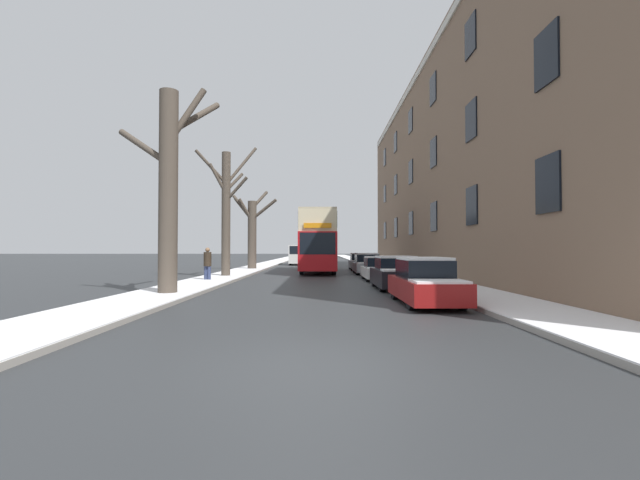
% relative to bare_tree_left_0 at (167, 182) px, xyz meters
% --- Properties ---
extents(ground_plane, '(320.00, 320.00, 0.00)m').
position_rel_bare_tree_left_0_xyz_m(ground_plane, '(5.64, -9.60, -4.29)').
color(ground_plane, '#303335').
extents(sidewalk_left, '(2.63, 130.00, 0.16)m').
position_rel_bare_tree_left_0_xyz_m(sidewalk_left, '(-0.21, 43.40, -4.21)').
color(sidewalk_left, gray).
rests_on(sidewalk_left, ground).
extents(sidewalk_right, '(2.63, 130.00, 0.16)m').
position_rel_bare_tree_left_0_xyz_m(sidewalk_right, '(11.49, 43.40, -4.21)').
color(sidewalk_right, gray).
rests_on(sidewalk_right, ground).
extents(terrace_facade_right, '(9.10, 45.26, 14.97)m').
position_rel_bare_tree_left_0_xyz_m(terrace_facade_right, '(17.30, 13.72, 3.19)').
color(terrace_facade_right, '#7A604C').
rests_on(terrace_facade_right, ground).
extents(bare_tree_left_0, '(3.75, 2.81, 8.08)m').
position_rel_bare_tree_left_0_xyz_m(bare_tree_left_0, '(0.00, 0.00, 0.00)').
color(bare_tree_left_0, '#4C4238').
rests_on(bare_tree_left_0, ground).
extents(bare_tree_left_1, '(3.52, 2.25, 8.37)m').
position_rel_bare_tree_left_0_xyz_m(bare_tree_left_1, '(-0.07, 10.17, -0.03)').
color(bare_tree_left_1, '#4C4238').
rests_on(bare_tree_left_1, ground).
extents(bare_tree_left_2, '(4.07, 2.07, 6.81)m').
position_rel_bare_tree_left_0_xyz_m(bare_tree_left_2, '(-0.04, 19.86, -0.90)').
color(bare_tree_left_2, '#4C4238').
rests_on(bare_tree_left_2, ground).
extents(double_decker_bus, '(2.59, 11.22, 4.52)m').
position_rel_bare_tree_left_0_xyz_m(double_decker_bus, '(5.55, 16.95, -1.74)').
color(double_decker_bus, red).
rests_on(double_decker_bus, ground).
extents(parked_car_0, '(1.69, 4.48, 1.51)m').
position_rel_bare_tree_left_0_xyz_m(parked_car_0, '(9.09, -2.29, -3.61)').
color(parked_car_0, maroon).
rests_on(parked_car_0, ground).
extents(parked_car_1, '(1.87, 4.10, 1.47)m').
position_rel_bare_tree_left_0_xyz_m(parked_car_1, '(9.09, 2.91, -3.62)').
color(parked_car_1, black).
rests_on(parked_car_1, ground).
extents(parked_car_2, '(1.76, 4.08, 1.35)m').
position_rel_bare_tree_left_0_xyz_m(parked_car_2, '(9.09, 8.42, -3.67)').
color(parked_car_2, silver).
rests_on(parked_car_2, ground).
extents(parked_car_3, '(1.83, 4.34, 1.49)m').
position_rel_bare_tree_left_0_xyz_m(parked_car_3, '(9.09, 14.78, -3.62)').
color(parked_car_3, '#9EA3AD').
rests_on(parked_car_3, ground).
extents(parked_car_4, '(1.69, 4.10, 1.44)m').
position_rel_bare_tree_left_0_xyz_m(parked_car_4, '(9.09, 20.39, -3.63)').
color(parked_car_4, slate).
rests_on(parked_car_4, ground).
extents(oncoming_van, '(1.93, 5.04, 2.22)m').
position_rel_bare_tree_left_0_xyz_m(oncoming_van, '(3.28, 32.17, -3.09)').
color(oncoming_van, white).
rests_on(oncoming_van, ground).
extents(pedestrian_left_sidewalk, '(0.40, 0.40, 1.86)m').
position_rel_bare_tree_left_0_xyz_m(pedestrian_left_sidewalk, '(-0.29, 6.67, -3.27)').
color(pedestrian_left_sidewalk, navy).
rests_on(pedestrian_left_sidewalk, ground).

